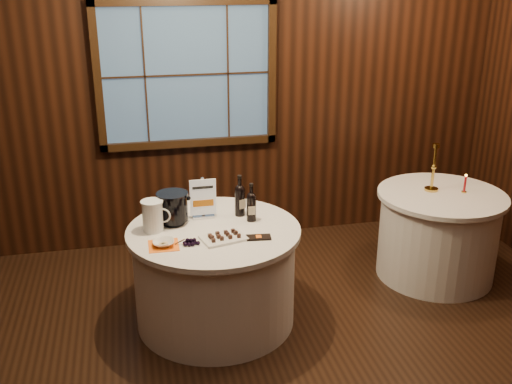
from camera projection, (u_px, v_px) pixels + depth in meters
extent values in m
cube|color=black|center=(187.00, 90.00, 5.49)|extent=(6.00, 0.02, 3.00)
cube|color=#3A567A|center=(187.00, 75.00, 5.41)|extent=(1.50, 0.01, 1.20)
cylinder|color=silver|center=(215.00, 277.00, 4.53)|extent=(1.20, 1.20, 0.73)
cylinder|color=silver|center=(214.00, 231.00, 4.39)|extent=(1.28, 1.28, 0.04)
cylinder|color=silver|center=(437.00, 237.00, 5.20)|extent=(1.00, 1.00, 0.73)
cylinder|color=silver|center=(442.00, 196.00, 5.07)|extent=(1.08, 1.08, 0.04)
cube|color=silver|center=(203.00, 216.00, 4.58)|extent=(0.17, 0.09, 0.02)
cube|color=silver|center=(203.00, 197.00, 4.52)|extent=(0.02, 0.02, 0.30)
cube|color=silver|center=(203.00, 197.00, 4.51)|extent=(0.20, 0.01, 0.28)
cylinder|color=black|center=(240.00, 203.00, 4.58)|extent=(0.08, 0.08, 0.21)
sphere|color=black|center=(240.00, 190.00, 4.54)|extent=(0.08, 0.08, 0.08)
cylinder|color=black|center=(240.00, 183.00, 4.52)|extent=(0.03, 0.03, 0.09)
cylinder|color=black|center=(240.00, 177.00, 4.51)|extent=(0.03, 0.03, 0.02)
cube|color=beige|center=(241.00, 204.00, 4.54)|extent=(0.05, 0.02, 0.07)
cylinder|color=black|center=(251.00, 209.00, 4.49)|extent=(0.07, 0.07, 0.19)
sphere|color=black|center=(251.00, 197.00, 4.45)|extent=(0.07, 0.07, 0.07)
cylinder|color=black|center=(251.00, 190.00, 4.43)|extent=(0.03, 0.03, 0.09)
cylinder|color=black|center=(251.00, 185.00, 4.42)|extent=(0.03, 0.03, 0.02)
cube|color=beige|center=(252.00, 211.00, 4.45)|extent=(0.05, 0.01, 0.07)
cylinder|color=black|center=(173.00, 221.00, 4.47)|extent=(0.17, 0.17, 0.03)
cylinder|color=black|center=(173.00, 208.00, 4.43)|extent=(0.22, 0.22, 0.19)
cylinder|color=black|center=(172.00, 194.00, 4.39)|extent=(0.24, 0.24, 0.02)
cube|color=white|center=(224.00, 238.00, 4.20)|extent=(0.34, 0.27, 0.02)
cube|color=black|center=(259.00, 237.00, 4.22)|extent=(0.18, 0.11, 0.01)
cylinder|color=#3C2916|center=(180.00, 242.00, 4.12)|extent=(0.08, 0.02, 0.03)
cylinder|color=silver|center=(153.00, 217.00, 4.31)|extent=(0.15, 0.15, 0.22)
cylinder|color=silver|center=(152.00, 202.00, 4.27)|extent=(0.16, 0.16, 0.01)
torus|color=silver|center=(163.00, 214.00, 4.32)|extent=(0.11, 0.04, 0.11)
cube|color=orange|center=(164.00, 245.00, 4.11)|extent=(0.21, 0.21, 0.00)
imported|color=white|center=(163.00, 243.00, 4.10)|extent=(0.16, 0.16, 0.04)
cylinder|color=gold|center=(431.00, 189.00, 5.12)|extent=(0.12, 0.12, 0.02)
cylinder|color=gold|center=(434.00, 168.00, 5.05)|extent=(0.03, 0.03, 0.36)
cylinder|color=gold|center=(436.00, 146.00, 4.98)|extent=(0.06, 0.06, 0.03)
cylinder|color=gold|center=(464.00, 192.00, 5.08)|extent=(0.04, 0.04, 0.01)
cylinder|color=maroon|center=(465.00, 184.00, 5.05)|extent=(0.02, 0.02, 0.13)
sphere|color=#FFB23F|center=(466.00, 175.00, 5.02)|extent=(0.02, 0.02, 0.02)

